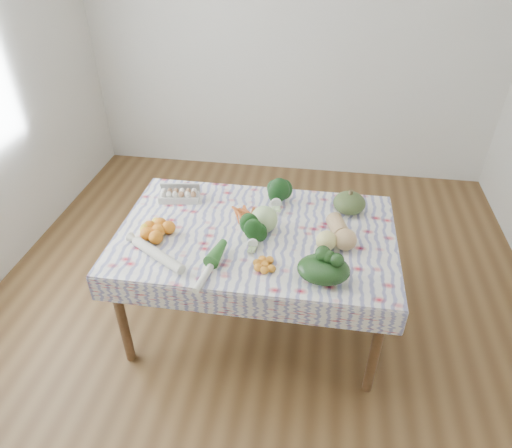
% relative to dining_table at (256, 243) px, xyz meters
% --- Properties ---
extents(ground, '(4.50, 4.50, 0.00)m').
position_rel_dining_table_xyz_m(ground, '(0.00, 0.00, -0.68)').
color(ground, brown).
rests_on(ground, ground).
extents(wall_back, '(4.00, 0.04, 2.80)m').
position_rel_dining_table_xyz_m(wall_back, '(0.00, 2.25, 0.72)').
color(wall_back, silver).
rests_on(wall_back, ground).
extents(dining_table, '(1.60, 1.00, 0.75)m').
position_rel_dining_table_xyz_m(dining_table, '(0.00, 0.00, 0.00)').
color(dining_table, brown).
rests_on(dining_table, ground).
extents(tablecloth, '(1.66, 1.06, 0.01)m').
position_rel_dining_table_xyz_m(tablecloth, '(0.00, 0.00, 0.08)').
color(tablecloth, white).
rests_on(tablecloth, dining_table).
extents(egg_carton, '(0.27, 0.14, 0.07)m').
position_rel_dining_table_xyz_m(egg_carton, '(-0.56, 0.27, 0.12)').
color(egg_carton, '#BBBCB6').
rests_on(egg_carton, tablecloth).
extents(carrot_bunch, '(0.24, 0.23, 0.03)m').
position_rel_dining_table_xyz_m(carrot_bunch, '(-0.10, 0.11, 0.10)').
color(carrot_bunch, '#CC5B21').
rests_on(carrot_bunch, tablecloth).
extents(kale_bunch, '(0.20, 0.19, 0.16)m').
position_rel_dining_table_xyz_m(kale_bunch, '(0.08, 0.32, 0.16)').
color(kale_bunch, '#143A16').
rests_on(kale_bunch, tablecloth).
extents(kabocha_squash, '(0.26, 0.26, 0.13)m').
position_rel_dining_table_xyz_m(kabocha_squash, '(0.55, 0.31, 0.15)').
color(kabocha_squash, '#42552A').
rests_on(kabocha_squash, tablecloth).
extents(cabbage, '(0.19, 0.19, 0.16)m').
position_rel_dining_table_xyz_m(cabbage, '(0.04, 0.02, 0.16)').
color(cabbage, '#AECF85').
rests_on(cabbage, tablecloth).
extents(butternut_squash, '(0.21, 0.31, 0.13)m').
position_rel_dining_table_xyz_m(butternut_squash, '(0.50, -0.00, 0.15)').
color(butternut_squash, tan).
rests_on(butternut_squash, tablecloth).
extents(orange_cluster, '(0.34, 0.34, 0.09)m').
position_rel_dining_table_xyz_m(orange_cluster, '(-0.56, -0.13, 0.13)').
color(orange_cluster, orange).
rests_on(orange_cluster, tablecloth).
extents(broccoli, '(0.16, 0.16, 0.11)m').
position_rel_dining_table_xyz_m(broccoli, '(0.00, -0.12, 0.14)').
color(broccoli, '#164215').
rests_on(broccoli, tablecloth).
extents(mandarin_cluster, '(0.19, 0.19, 0.05)m').
position_rel_dining_table_xyz_m(mandarin_cluster, '(0.10, -0.31, 0.11)').
color(mandarin_cluster, orange).
rests_on(mandarin_cluster, tablecloth).
extents(grapefruit, '(0.15, 0.15, 0.12)m').
position_rel_dining_table_xyz_m(grapefruit, '(0.42, -0.10, 0.14)').
color(grapefruit, '#ECE17F').
rests_on(grapefruit, tablecloth).
extents(spinach_bag, '(0.33, 0.29, 0.12)m').
position_rel_dining_table_xyz_m(spinach_bag, '(0.41, -0.35, 0.14)').
color(spinach_bag, black).
rests_on(spinach_bag, tablecloth).
extents(daikon, '(0.38, 0.27, 0.06)m').
position_rel_dining_table_xyz_m(daikon, '(-0.50, -0.33, 0.11)').
color(daikon, beige).
rests_on(daikon, tablecloth).
extents(leek, '(0.10, 0.39, 0.04)m').
position_rel_dining_table_xyz_m(leek, '(-0.19, -0.38, 0.10)').
color(leek, white).
rests_on(leek, tablecloth).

